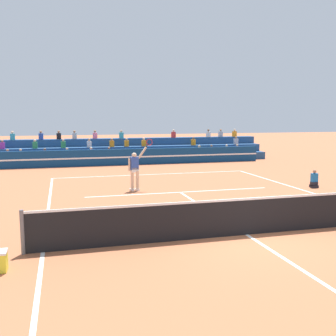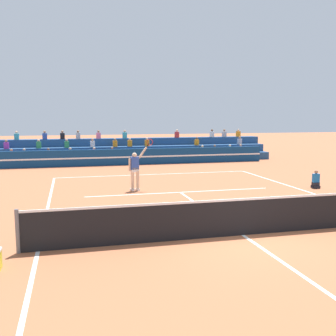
% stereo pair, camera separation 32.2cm
% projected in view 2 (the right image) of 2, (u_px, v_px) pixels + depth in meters
% --- Properties ---
extents(ground_plane, '(120.00, 120.00, 0.00)m').
position_uv_depth(ground_plane, '(243.00, 235.00, 11.05)').
color(ground_plane, '#AD603D').
extents(court_lines, '(11.10, 23.90, 0.01)m').
position_uv_depth(court_lines, '(243.00, 235.00, 11.05)').
color(court_lines, white).
rests_on(court_lines, ground).
extents(tennis_net, '(12.00, 0.10, 1.10)m').
position_uv_depth(tennis_net, '(243.00, 216.00, 10.98)').
color(tennis_net, slate).
rests_on(tennis_net, ground).
extents(sponsor_banner_wall, '(18.00, 0.26, 1.10)m').
position_uv_depth(sponsor_banner_wall, '(139.00, 157.00, 26.98)').
color(sponsor_banner_wall, navy).
rests_on(sponsor_banner_wall, ground).
extents(bleacher_stand, '(20.54, 2.85, 2.28)m').
position_uv_depth(bleacher_stand, '(133.00, 152.00, 29.40)').
color(bleacher_stand, navy).
rests_on(bleacher_stand, ground).
extents(ball_kid_courtside, '(0.30, 0.36, 0.84)m').
position_uv_depth(ball_kid_courtside, '(316.00, 181.00, 18.23)').
color(ball_kid_courtside, black).
rests_on(ball_kid_courtside, ground).
extents(tennis_player, '(1.23, 0.42, 2.36)m').
position_uv_depth(tennis_player, '(135.00, 169.00, 17.53)').
color(tennis_player, beige).
rests_on(tennis_player, ground).
extents(tennis_ball, '(0.07, 0.07, 0.07)m').
position_uv_depth(tennis_ball, '(215.00, 200.00, 15.41)').
color(tennis_ball, '#C6DB33').
rests_on(tennis_ball, ground).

